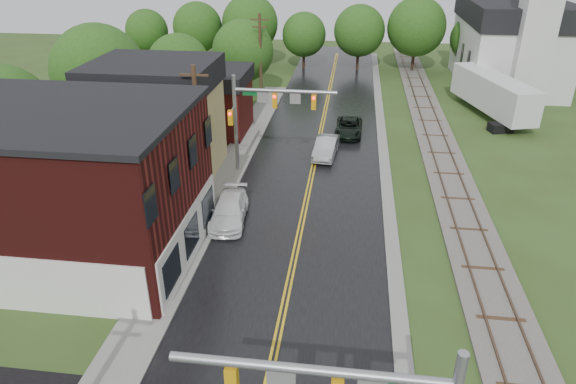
% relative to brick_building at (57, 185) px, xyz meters
% --- Properties ---
extents(main_road, '(10.00, 90.00, 0.02)m').
position_rel_brick_building_xyz_m(main_road, '(12.48, 15.00, -4.15)').
color(main_road, black).
rests_on(main_road, ground).
extents(curb_right, '(0.80, 70.00, 0.12)m').
position_rel_brick_building_xyz_m(curb_right, '(17.88, 20.00, -4.15)').
color(curb_right, gray).
rests_on(curb_right, ground).
extents(sidewalk_left, '(2.40, 50.00, 0.12)m').
position_rel_brick_building_xyz_m(sidewalk_left, '(6.28, 10.00, -4.15)').
color(sidewalk_left, gray).
rests_on(sidewalk_left, ground).
extents(brick_building, '(14.30, 10.30, 8.30)m').
position_rel_brick_building_xyz_m(brick_building, '(0.00, 0.00, 0.00)').
color(brick_building, '#43100E').
rests_on(brick_building, ground).
extents(yellow_house, '(8.00, 7.00, 6.40)m').
position_rel_brick_building_xyz_m(yellow_house, '(1.48, 11.00, -0.95)').
color(yellow_house, tan).
rests_on(yellow_house, ground).
extents(darkred_building, '(7.00, 6.00, 4.40)m').
position_rel_brick_building_xyz_m(darkred_building, '(2.48, 20.00, -1.95)').
color(darkred_building, '#3F0F0C').
rests_on(darkred_building, ground).
extents(church, '(10.40, 18.40, 20.00)m').
position_rel_brick_building_xyz_m(church, '(32.48, 38.74, 1.68)').
color(church, silver).
rests_on(church, ground).
extents(railroad, '(3.20, 80.00, 0.30)m').
position_rel_brick_building_xyz_m(railroad, '(22.48, 20.00, -4.05)').
color(railroad, '#59544C').
rests_on(railroad, ground).
extents(traffic_signal_far, '(7.34, 0.43, 7.20)m').
position_rel_brick_building_xyz_m(traffic_signal_far, '(9.01, 12.00, 0.82)').
color(traffic_signal_far, gray).
rests_on(traffic_signal_far, ground).
extents(utility_pole_b, '(1.80, 0.28, 9.00)m').
position_rel_brick_building_xyz_m(utility_pole_b, '(5.68, 7.00, 0.57)').
color(utility_pole_b, '#382616').
rests_on(utility_pole_b, ground).
extents(utility_pole_c, '(1.80, 0.28, 9.00)m').
position_rel_brick_building_xyz_m(utility_pole_c, '(5.68, 29.00, 0.57)').
color(utility_pole_c, '#382616').
rests_on(utility_pole_c, ground).
extents(tree_left_a, '(6.80, 6.80, 8.67)m').
position_rel_brick_building_xyz_m(tree_left_a, '(-7.36, 6.90, 0.96)').
color(tree_left_a, black).
rests_on(tree_left_a, ground).
extents(tree_left_b, '(7.60, 7.60, 9.69)m').
position_rel_brick_building_xyz_m(tree_left_b, '(-5.36, 16.90, 1.57)').
color(tree_left_b, black).
rests_on(tree_left_b, ground).
extents(tree_left_c, '(6.00, 6.00, 7.65)m').
position_rel_brick_building_xyz_m(tree_left_c, '(-1.36, 24.90, 0.36)').
color(tree_left_c, black).
rests_on(tree_left_c, ground).
extents(tree_left_e, '(6.40, 6.40, 8.16)m').
position_rel_brick_building_xyz_m(tree_left_e, '(3.64, 30.90, 0.66)').
color(tree_left_e, black).
rests_on(tree_left_e, ground).
extents(suv_dark, '(2.40, 4.99, 1.37)m').
position_rel_brick_building_xyz_m(suv_dark, '(14.96, 20.70, -3.47)').
color(suv_dark, black).
rests_on(suv_dark, ground).
extents(sedan_silver, '(2.01, 4.68, 1.50)m').
position_rel_brick_building_xyz_m(sedan_silver, '(13.28, 15.55, -3.40)').
color(sedan_silver, '#B0B1B5').
rests_on(sedan_silver, ground).
extents(pickup_white, '(2.48, 5.19, 1.46)m').
position_rel_brick_building_xyz_m(pickup_white, '(8.03, 4.47, -3.42)').
color(pickup_white, white).
rests_on(pickup_white, ground).
extents(semi_trailer, '(5.93, 12.48, 3.86)m').
position_rel_brick_building_xyz_m(semi_trailer, '(28.44, 27.73, -1.86)').
color(semi_trailer, black).
rests_on(semi_trailer, ground).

